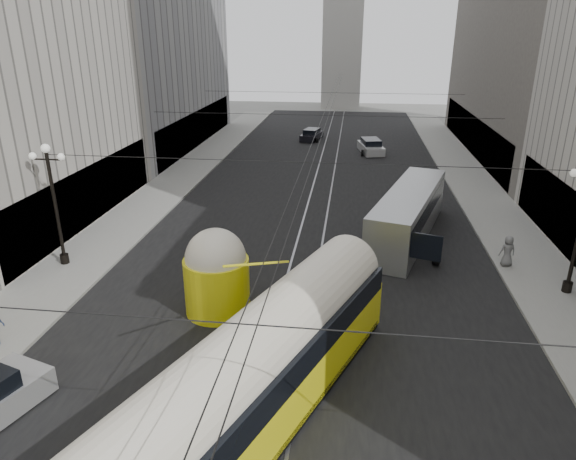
# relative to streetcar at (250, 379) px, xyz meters

# --- Properties ---
(road) EXTENTS (20.00, 85.00, 0.02)m
(road) POSITION_rel_streetcar_xyz_m (0.50, 25.06, -1.92)
(road) COLOR black
(road) RESTS_ON ground
(sidewalk_left) EXTENTS (4.00, 72.00, 0.15)m
(sidewalk_left) POSITION_rel_streetcar_xyz_m (-11.50, 28.56, -1.85)
(sidewalk_left) COLOR gray
(sidewalk_left) RESTS_ON ground
(sidewalk_right) EXTENTS (4.00, 72.00, 0.15)m
(sidewalk_right) POSITION_rel_streetcar_xyz_m (12.50, 28.56, -1.85)
(sidewalk_right) COLOR gray
(sidewalk_right) RESTS_ON ground
(rail_left) EXTENTS (0.12, 85.00, 0.04)m
(rail_left) POSITION_rel_streetcar_xyz_m (-0.25, 25.06, -1.92)
(rail_left) COLOR gray
(rail_left) RESTS_ON ground
(rail_right) EXTENTS (0.12, 85.00, 0.04)m
(rail_right) POSITION_rel_streetcar_xyz_m (1.25, 25.06, -1.92)
(rail_right) COLOR gray
(rail_right) RESTS_ON ground
(building_left_far) EXTENTS (12.60, 28.60, 28.60)m
(building_left_far) POSITION_rel_streetcar_xyz_m (-19.49, 40.56, 12.39)
(building_left_far) COLOR #999999
(building_left_far) RESTS_ON ground
(distant_tower) EXTENTS (6.00, 6.00, 31.36)m
(distant_tower) POSITION_rel_streetcar_xyz_m (0.50, 72.56, 13.05)
(distant_tower) COLOR #B2AFA8
(distant_tower) RESTS_ON ground
(lamppost_left_mid) EXTENTS (1.86, 0.44, 6.37)m
(lamppost_left_mid) POSITION_rel_streetcar_xyz_m (-12.10, 10.56, 1.82)
(lamppost_left_mid) COLOR black
(lamppost_left_mid) RESTS_ON sidewalk_left
(catenary) EXTENTS (25.00, 72.00, 0.23)m
(catenary) POSITION_rel_streetcar_xyz_m (0.62, 24.05, 3.96)
(catenary) COLOR black
(catenary) RESTS_ON ground
(streetcar) EXTENTS (8.54, 16.83, 3.93)m
(streetcar) POSITION_rel_streetcar_xyz_m (0.00, 0.00, 0.00)
(streetcar) COLOR yellow
(streetcar) RESTS_ON ground
(city_bus) EXTENTS (5.56, 11.82, 2.90)m
(city_bus) POSITION_rel_streetcar_xyz_m (6.23, 16.93, -0.34)
(city_bus) COLOR #949799
(city_bus) RESTS_ON ground
(sedan_white_far) EXTENTS (2.77, 4.84, 1.44)m
(sedan_white_far) POSITION_rel_streetcar_xyz_m (4.58, 39.51, -1.27)
(sedan_white_far) COLOR silver
(sedan_white_far) RESTS_ON ground
(sedan_dark_far) EXTENTS (2.47, 4.25, 1.26)m
(sedan_dark_far) POSITION_rel_streetcar_xyz_m (-1.89, 45.34, -1.35)
(sedan_dark_far) COLOR black
(sedan_dark_far) RESTS_ON ground
(pedestrian_sidewalk_right) EXTENTS (0.87, 0.61, 1.64)m
(pedestrian_sidewalk_right) POSITION_rel_streetcar_xyz_m (11.00, 13.19, -0.95)
(pedestrian_sidewalk_right) COLOR slate
(pedestrian_sidewalk_right) RESTS_ON sidewalk_right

